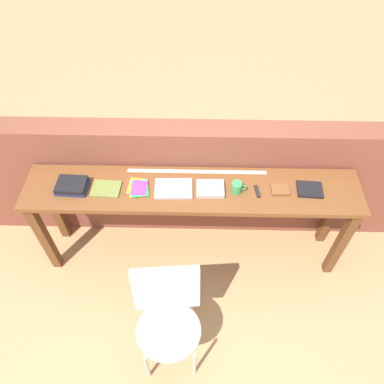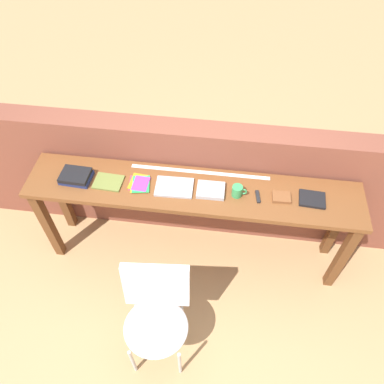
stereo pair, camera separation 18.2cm
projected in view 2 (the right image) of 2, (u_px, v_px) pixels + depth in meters
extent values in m
plane|color=tan|center=(188.00, 280.00, 3.24)|extent=(40.00, 40.00, 0.00)
cube|color=brown|center=(198.00, 181.00, 3.19)|extent=(6.00, 0.20, 1.17)
cube|color=brown|center=(193.00, 190.00, 2.77)|extent=(2.50, 0.44, 0.04)
cube|color=#5B341A|center=(48.00, 225.00, 3.10)|extent=(0.07, 0.07, 0.84)
cube|color=#5B341A|center=(342.00, 257.00, 2.91)|extent=(0.07, 0.07, 0.84)
cube|color=#5B341A|center=(62.00, 196.00, 3.30)|extent=(0.07, 0.07, 0.84)
cube|color=#5B341A|center=(337.00, 224.00, 3.11)|extent=(0.07, 0.07, 0.84)
ellipsoid|color=silver|center=(156.00, 327.00, 2.53)|extent=(0.47, 0.46, 0.08)
cube|color=silver|center=(156.00, 285.00, 2.46)|extent=(0.45, 0.14, 0.40)
cylinder|color=#B2B2B7|center=(133.00, 361.00, 2.62)|extent=(0.02, 0.02, 0.41)
cylinder|color=#B2B2B7|center=(180.00, 363.00, 2.61)|extent=(0.02, 0.02, 0.41)
cylinder|color=#B2B2B7|center=(139.00, 317.00, 2.82)|extent=(0.02, 0.02, 0.41)
cylinder|color=#B2B2B7|center=(182.00, 319.00, 2.81)|extent=(0.02, 0.02, 0.41)
cube|color=navy|center=(76.00, 178.00, 2.80)|extent=(0.23, 0.18, 0.03)
cube|color=black|center=(75.00, 175.00, 2.77)|extent=(0.22, 0.17, 0.03)
cube|color=olive|center=(108.00, 182.00, 2.78)|extent=(0.22, 0.17, 0.01)
cube|color=#E5334C|center=(138.00, 183.00, 2.78)|extent=(0.14, 0.16, 0.00)
cube|color=yellow|center=(139.00, 184.00, 2.77)|extent=(0.13, 0.17, 0.00)
cube|color=orange|center=(138.00, 182.00, 2.78)|extent=(0.13, 0.17, 0.00)
cube|color=green|center=(141.00, 184.00, 2.76)|extent=(0.15, 0.18, 0.00)
cube|color=purple|center=(141.00, 184.00, 2.76)|extent=(0.12, 0.15, 0.00)
cube|color=#9E9EA3|center=(174.00, 187.00, 2.75)|extent=(0.28, 0.20, 0.02)
cube|color=#9E9EA3|center=(211.00, 190.00, 2.72)|extent=(0.20, 0.16, 0.03)
cylinder|color=#338C4C|center=(237.00, 191.00, 2.68)|extent=(0.08, 0.08, 0.09)
torus|color=#338C4C|center=(243.00, 192.00, 2.67)|extent=(0.06, 0.01, 0.06)
cube|color=black|center=(258.00, 197.00, 2.69)|extent=(0.04, 0.11, 0.02)
cube|color=brown|center=(281.00, 197.00, 2.68)|extent=(0.13, 0.10, 0.02)
cube|color=black|center=(312.00, 199.00, 2.67)|extent=(0.19, 0.16, 0.02)
cube|color=silver|center=(200.00, 172.00, 2.85)|extent=(1.06, 0.03, 0.00)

